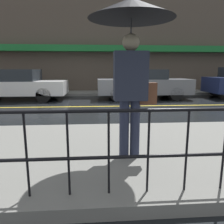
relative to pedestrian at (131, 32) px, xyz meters
The scene contains 9 objects.
ground_plane 5.65m from the pedestrian, 91.74° to the left, with size 80.00×80.00×0.00m, color black.
sidewalk_near 1.86m from the pedestrian, 113.00° to the left, with size 28.00×3.17×0.15m.
sidewalk_far 9.69m from the pedestrian, 90.98° to the left, with size 28.00×1.69×0.15m.
lane_marking 5.65m from the pedestrian, 91.74° to the left, with size 25.20×0.12×0.01m.
building_storefront 10.54m from the pedestrian, 90.89° to the left, with size 28.00×0.85×5.80m.
railing_foreground 1.53m from the pedestrian, 99.66° to the right, with size 12.00×0.04×0.88m.
pedestrian is the anchor object (origin of this frame).
car_white 8.66m from the pedestrian, 119.38° to the left, with size 4.56×1.89×1.41m.
car_grey 7.77m from the pedestrian, 76.54° to the left, with size 4.42×1.79×1.41m.
Camera 1 is at (-0.32, -8.33, 1.40)m, focal length 35.00 mm.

